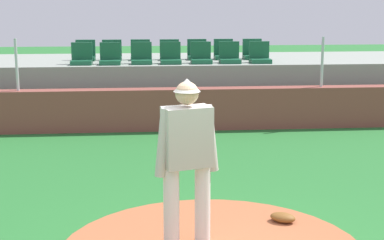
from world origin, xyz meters
TOP-DOWN VIEW (x-y plane):
  - pitcher at (-0.24, 0.21)m, footprint 0.70×0.39m
  - fielding_glove at (0.93, 0.75)m, footprint 0.36×0.33m
  - brick_barrier at (0.00, 6.79)m, footprint 14.36×0.40m
  - fence_post_left at (-3.29, 6.79)m, footprint 0.06×0.06m
  - fence_post_right at (3.24, 6.79)m, footprint 0.06×0.06m
  - bleacher_platform at (0.00, 9.17)m, footprint 13.39×3.27m
  - stadium_chair_0 at (-2.08, 8.07)m, footprint 0.48×0.44m
  - stadium_chair_1 at (-1.42, 8.03)m, footprint 0.48×0.44m
  - stadium_chair_2 at (-0.69, 8.08)m, footprint 0.48×0.44m
  - stadium_chair_3 at (-0.01, 8.06)m, footprint 0.48×0.44m
  - stadium_chair_4 at (0.71, 8.08)m, footprint 0.48×0.44m
  - stadium_chair_5 at (1.39, 8.08)m, footprint 0.48×0.44m
  - stadium_chair_6 at (2.11, 8.05)m, footprint 0.48×0.44m
  - stadium_chair_7 at (-2.07, 8.98)m, footprint 0.48×0.44m
  - stadium_chair_8 at (-1.42, 8.94)m, footprint 0.48×0.44m
  - stadium_chair_9 at (-0.72, 8.97)m, footprint 0.48×0.44m
  - stadium_chair_10 at (0.01, 8.93)m, footprint 0.48×0.44m
  - stadium_chair_11 at (0.71, 8.98)m, footprint 0.48×0.44m
  - stadium_chair_12 at (1.38, 8.98)m, footprint 0.48×0.44m
  - stadium_chair_13 at (2.12, 8.97)m, footprint 0.48×0.44m

SIDE VIEW (x-z plane):
  - fielding_glove at x=0.93m, z-range 0.23..0.34m
  - brick_barrier at x=0.00m, z-range 0.00..0.90m
  - bleacher_platform at x=0.00m, z-range 0.00..1.30m
  - pitcher at x=-0.24m, z-range 0.37..2.15m
  - fence_post_left at x=-3.29m, z-range 0.90..1.99m
  - fence_post_right at x=3.24m, z-range 0.90..1.99m
  - stadium_chair_0 at x=-2.08m, z-range 1.21..1.71m
  - stadium_chair_1 at x=-1.42m, z-range 1.21..1.71m
  - stadium_chair_2 at x=-0.69m, z-range 1.21..1.71m
  - stadium_chair_3 at x=-0.01m, z-range 1.21..1.71m
  - stadium_chair_4 at x=0.71m, z-range 1.21..1.71m
  - stadium_chair_5 at x=1.39m, z-range 1.21..1.71m
  - stadium_chair_6 at x=2.11m, z-range 1.21..1.71m
  - stadium_chair_7 at x=-2.07m, z-range 1.21..1.71m
  - stadium_chair_8 at x=-1.42m, z-range 1.21..1.71m
  - stadium_chair_9 at x=-0.72m, z-range 1.21..1.71m
  - stadium_chair_10 at x=0.01m, z-range 1.21..1.71m
  - stadium_chair_11 at x=0.71m, z-range 1.21..1.71m
  - stadium_chair_12 at x=1.38m, z-range 1.21..1.71m
  - stadium_chair_13 at x=2.12m, z-range 1.21..1.71m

